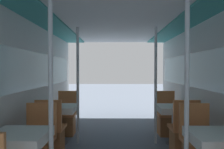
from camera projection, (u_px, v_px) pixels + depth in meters
wall_left at (22, 87)px, 3.39m from camera, size 0.05×6.73×2.23m
wall_right at (213, 87)px, 3.36m from camera, size 0.05×6.73×2.23m
ceiling_panel at (117, 14)px, 3.35m from camera, size 2.97×6.73×0.07m
dining_table_left_0 at (19, 141)px, 2.41m from camera, size 0.61×0.61×0.73m
support_pole_left_0 at (51, 97)px, 2.40m from camera, size 0.05×0.05×2.23m
dining_table_left_1 at (60, 111)px, 4.20m from camera, size 0.61×0.61×0.73m
chair_left_near_1 at (51, 137)px, 3.65m from camera, size 0.43×0.43×0.94m
chair_left_far_1 at (66, 121)px, 4.78m from camera, size 0.43×0.43×0.94m
support_pole_left_1 at (78, 85)px, 4.19m from camera, size 0.05×0.05×2.23m
dining_table_right_0 at (219, 142)px, 2.39m from camera, size 0.61×0.61×0.73m
support_pole_right_0 at (187, 98)px, 2.39m from camera, size 0.05×0.05×2.23m
dining_table_right_1 at (174, 111)px, 4.18m from camera, size 0.61×0.61×0.73m
chair_right_near_1 at (183, 137)px, 3.62m from camera, size 0.43×0.43×0.94m
chair_right_far_1 at (167, 121)px, 4.75m from camera, size 0.43×0.43×0.94m
support_pole_right_1 at (156, 86)px, 4.17m from camera, size 0.05×0.05×2.23m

